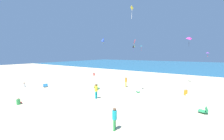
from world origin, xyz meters
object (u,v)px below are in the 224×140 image
at_px(kite_black, 133,46).
at_px(person_3, 186,93).
at_px(cooler_box, 138,92).
at_px(kite_purple, 208,53).
at_px(beach_chair_far_left, 45,86).
at_px(person_4, 19,102).
at_px(kite_red, 134,42).
at_px(kite_magenta, 190,38).
at_px(beach_chair_far_right, 204,110).
at_px(person_1, 126,81).
at_px(kite_yellow, 132,9).
at_px(person_2, 115,117).
at_px(person_7, 96,90).
at_px(person_6, 24,85).
at_px(beach_chair_near_camera, 97,87).
at_px(person_0, 94,74).
at_px(kite_blue, 103,40).
at_px(kite_teal, 141,46).

bearing_deg(kite_black, person_3, -48.23).
relative_size(cooler_box, kite_purple, 0.67).
height_order(beach_chair_far_left, person_3, person_3).
xyz_separation_m(person_4, kite_red, (7.30, 9.34, 5.76)).
bearing_deg(kite_magenta, person_3, -87.16).
bearing_deg(kite_magenta, beach_chair_far_right, -80.48).
distance_m(cooler_box, person_3, 5.30).
distance_m(person_1, kite_yellow, 9.25).
bearing_deg(person_2, kite_black, 97.58).
relative_size(beach_chair_far_left, kite_purple, 0.86).
height_order(person_7, kite_red, kite_red).
xyz_separation_m(person_6, kite_purple, (21.61, 21.04, 4.60)).
xyz_separation_m(beach_chair_near_camera, person_1, (2.73, 3.15, 0.56)).
xyz_separation_m(person_0, kite_purple, (20.14, 7.94, 4.60)).
bearing_deg(kite_purple, beach_chair_near_camera, -127.50).
height_order(beach_chair_near_camera, kite_yellow, kite_yellow).
bearing_deg(person_4, kite_magenta, -78.88).
bearing_deg(kite_black, kite_magenta, -32.01).
bearing_deg(person_1, beach_chair_far_left, -159.69).
bearing_deg(kite_yellow, kite_red, 62.12).
bearing_deg(kite_black, kite_blue, -97.25).
distance_m(person_2, person_6, 16.22).
relative_size(beach_chair_near_camera, kite_blue, 0.59).
height_order(person_0, kite_black, kite_black).
bearing_deg(cooler_box, kite_teal, 109.77).
height_order(person_4, kite_purple, kite_purple).
bearing_deg(kite_purple, kite_black, 174.56).
bearing_deg(person_2, beach_chair_near_camera, 122.13).
distance_m(person_4, kite_yellow, 14.75).
relative_size(person_0, person_7, 0.43).
distance_m(beach_chair_far_left, kite_blue, 12.55).
relative_size(beach_chair_far_left, kite_black, 0.46).
height_order(person_0, person_6, person_6).
bearing_deg(person_7, kite_blue, -55.65).
bearing_deg(beach_chair_far_right, kite_magenta, -70.50).
relative_size(beach_chair_far_right, person_7, 0.47).
relative_size(person_2, kite_teal, 1.08).
bearing_deg(kite_blue, kite_magenta, 12.37).
relative_size(person_0, person_1, 0.48).
distance_m(person_7, kite_purple, 22.05).
height_order(person_4, kite_magenta, kite_magenta).
distance_m(beach_chair_far_right, person_0, 21.42).
relative_size(cooler_box, kite_red, 0.62).
height_order(beach_chair_near_camera, person_3, person_3).
bearing_deg(beach_chair_near_camera, beach_chair_far_left, -147.40).
bearing_deg(person_0, person_7, -166.36).
distance_m(kite_red, kite_black, 17.99).
bearing_deg(kite_blue, person_4, -84.59).
xyz_separation_m(person_3, kite_purple, (2.36, 12.87, 4.56)).
relative_size(person_0, kite_black, 0.41).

